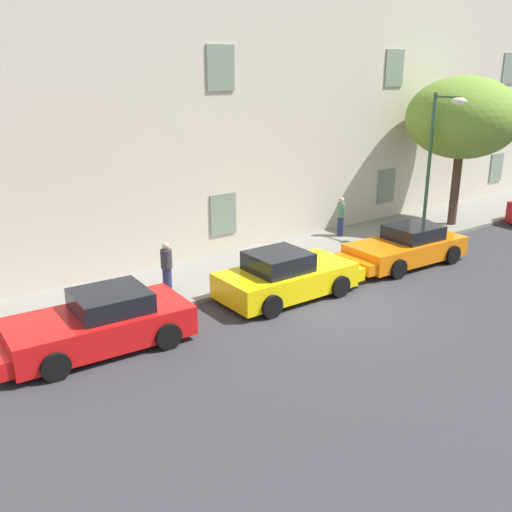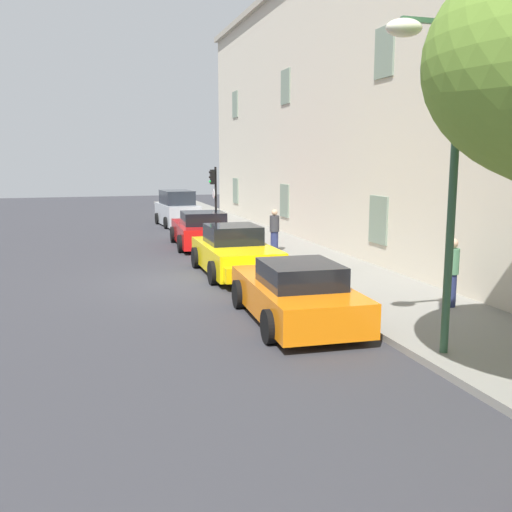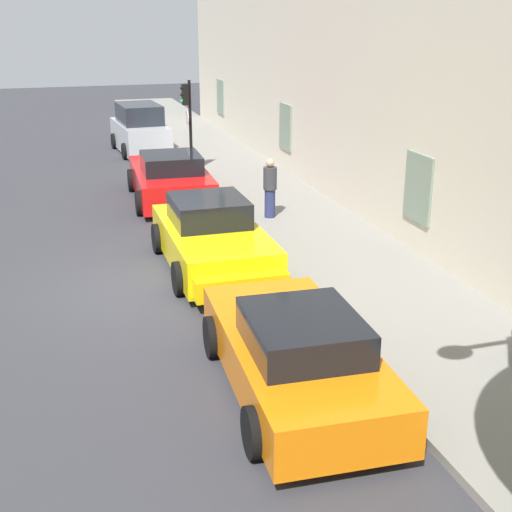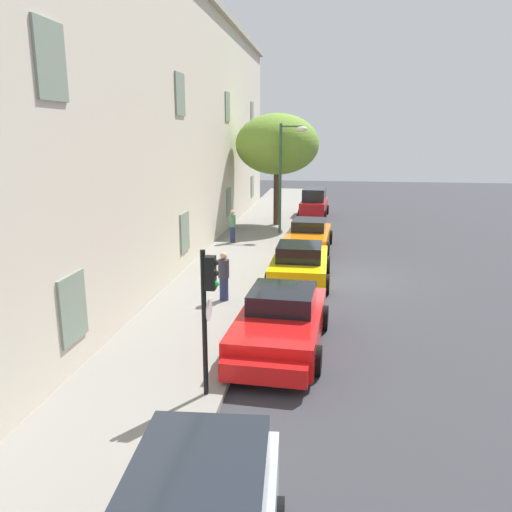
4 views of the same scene
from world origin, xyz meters
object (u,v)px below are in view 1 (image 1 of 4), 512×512
at_px(tree_near_kerb, 463,118).
at_px(street_lamp, 441,140).
at_px(sportscar_yellow_flank, 290,276).
at_px(sportscar_white_middle, 403,248).
at_px(pedestrian_admiring, 341,216).
at_px(sportscar_red_lead, 93,326).
at_px(pedestrian_strolling, 167,267).

xyz_separation_m(tree_near_kerb, street_lamp, (-2.54, -0.86, -0.64)).
relative_size(sportscar_yellow_flank, tree_near_kerb, 0.74).
bearing_deg(street_lamp, sportscar_white_middle, -159.61).
xyz_separation_m(tree_near_kerb, pedestrian_admiring, (-5.23, 1.61, -3.72)).
bearing_deg(sportscar_yellow_flank, street_lamp, 7.65).
bearing_deg(sportscar_red_lead, pedestrian_admiring, 16.17).
xyz_separation_m(sportscar_white_middle, tree_near_kerb, (5.76, 2.05, 4.09)).
xyz_separation_m(street_lamp, pedestrian_strolling, (-11.33, 1.11, -3.11)).
xyz_separation_m(sportscar_yellow_flank, street_lamp, (8.33, 1.12, 3.41)).
bearing_deg(street_lamp, pedestrian_strolling, 174.40).
height_order(sportscar_white_middle, pedestrian_admiring, pedestrian_admiring).
distance_m(sportscar_yellow_flank, sportscar_white_middle, 5.11).
height_order(sportscar_red_lead, sportscar_white_middle, sportscar_red_lead).
bearing_deg(sportscar_yellow_flank, tree_near_kerb, 10.30).
relative_size(sportscar_yellow_flank, pedestrian_admiring, 2.92).
bearing_deg(street_lamp, sportscar_yellow_flank, -172.35).
height_order(sportscar_red_lead, tree_near_kerb, tree_near_kerb).
relative_size(sportscar_red_lead, pedestrian_strolling, 3.15).
bearing_deg(pedestrian_strolling, sportscar_yellow_flank, -36.62).
relative_size(sportscar_white_middle, street_lamp, 0.87).
relative_size(sportscar_red_lead, sportscar_yellow_flank, 1.06).
bearing_deg(tree_near_kerb, sportscar_red_lead, -173.93).
xyz_separation_m(sportscar_white_middle, pedestrian_admiring, (0.53, 3.66, 0.36)).
bearing_deg(pedestrian_admiring, sportscar_yellow_flank, -147.59).
distance_m(sportscar_yellow_flank, street_lamp, 9.07).
height_order(sportscar_red_lead, pedestrian_admiring, pedestrian_admiring).
xyz_separation_m(sportscar_yellow_flank, sportscar_white_middle, (5.11, -0.08, -0.03)).
bearing_deg(sportscar_red_lead, pedestrian_strolling, 33.29).
xyz_separation_m(sportscar_yellow_flank, tree_near_kerb, (10.87, 1.97, 4.05)).
relative_size(tree_near_kerb, pedestrian_admiring, 3.94).
bearing_deg(pedestrian_admiring, sportscar_red_lead, -163.83).
bearing_deg(pedestrian_admiring, tree_near_kerb, -17.07).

